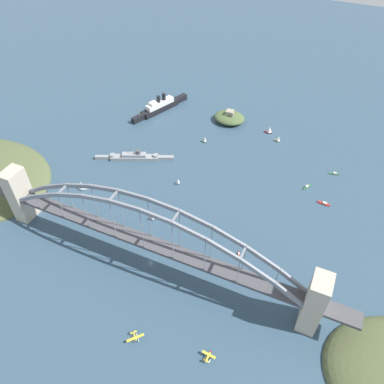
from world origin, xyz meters
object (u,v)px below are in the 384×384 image
(fort_island_mid_harbor, at_px, (229,117))
(small_boat_9, at_px, (239,255))
(small_boat_5, at_px, (307,187))
(small_boat_6, at_px, (153,216))
(small_boat_3, at_px, (324,203))
(small_boat_0, at_px, (278,139))
(small_boat_2, at_px, (178,181))
(small_boat_7, at_px, (269,130))
(small_boat_8, at_px, (205,139))
(ocean_liner, at_px, (160,106))
(naval_cruiser, at_px, (135,157))
(small_boat_4, at_px, (334,174))
(small_boat_1, at_px, (81,185))
(harbor_arch_bridge, at_px, (148,240))
(seaplane_taxiing_near_bridge, at_px, (135,337))
(seaplane_second_in_formation, at_px, (208,356))

(fort_island_mid_harbor, bearing_deg, small_boat_9, -67.43)
(small_boat_5, relative_size, small_boat_6, 1.36)
(small_boat_3, height_order, small_boat_5, small_boat_3)
(small_boat_3, distance_m, small_boat_5, 24.86)
(small_boat_0, height_order, small_boat_2, small_boat_0)
(small_boat_7, xyz_separation_m, small_boat_9, (25.08, -174.40, -3.58))
(small_boat_8, bearing_deg, ocean_liner, 153.38)
(small_boat_2, bearing_deg, small_boat_8, 92.34)
(small_boat_9, bearing_deg, small_boat_6, 176.00)
(small_boat_2, relative_size, small_boat_3, 0.57)
(small_boat_0, bearing_deg, small_boat_3, -50.24)
(small_boat_5, bearing_deg, fort_island_mid_harbor, 144.87)
(small_boat_7, bearing_deg, small_boat_8, -142.32)
(naval_cruiser, distance_m, small_boat_4, 201.02)
(small_boat_4, bearing_deg, small_boat_2, -150.51)
(naval_cruiser, xyz_separation_m, small_boat_1, (-22.81, -59.86, 1.99))
(naval_cruiser, height_order, small_boat_1, naval_cruiser)
(fort_island_mid_harbor, distance_m, small_boat_1, 187.43)
(harbor_arch_bridge, height_order, seaplane_taxiing_near_bridge, harbor_arch_bridge)
(small_boat_5, bearing_deg, small_boat_8, 167.47)
(harbor_arch_bridge, xyz_separation_m, seaplane_taxiing_near_bridge, (20.66, -58.88, -26.03))
(small_boat_2, height_order, small_boat_3, small_boat_2)
(fort_island_mid_harbor, xyz_separation_m, small_boat_7, (48.91, -3.59, -0.88))
(ocean_liner, distance_m, small_boat_9, 228.71)
(fort_island_mid_harbor, xyz_separation_m, seaplane_second_in_formation, (83.22, -263.90, -3.05))
(seaplane_taxiing_near_bridge, height_order, small_boat_9, seaplane_taxiing_near_bridge)
(naval_cruiser, xyz_separation_m, seaplane_second_in_formation, (147.38, -157.72, -0.88))
(naval_cruiser, bearing_deg, seaplane_taxiing_near_bridge, -59.50)
(small_boat_6, distance_m, small_boat_9, 81.73)
(seaplane_taxiing_near_bridge, distance_m, small_boat_1, 160.93)
(naval_cruiser, relative_size, small_boat_5, 7.43)
(fort_island_mid_harbor, distance_m, small_boat_6, 172.46)
(small_boat_1, height_order, small_boat_6, small_boat_1)
(fort_island_mid_harbor, relative_size, seaplane_taxiing_near_bridge, 3.54)
(fort_island_mid_harbor, bearing_deg, small_boat_2, -93.42)
(small_boat_3, relative_size, small_boat_8, 1.44)
(small_boat_2, bearing_deg, seaplane_second_in_formation, -57.55)
(fort_island_mid_harbor, bearing_deg, small_boat_5, -35.13)
(small_boat_6, bearing_deg, small_boat_9, -4.00)
(small_boat_8, bearing_deg, small_boat_3, -17.29)
(small_boat_2, xyz_separation_m, small_boat_9, (81.26, -56.41, -2.48))
(small_boat_1, distance_m, small_boat_3, 225.47)
(fort_island_mid_harbor, bearing_deg, small_boat_8, -101.72)
(naval_cruiser, height_order, small_boat_6, naval_cruiser)
(seaplane_second_in_formation, xyz_separation_m, small_boat_6, (-90.72, 91.60, 1.42))
(seaplane_second_in_formation, bearing_deg, small_boat_0, 94.83)
(seaplane_taxiing_near_bridge, distance_m, small_boat_3, 202.86)
(small_boat_3, xyz_separation_m, small_boat_9, (-51.84, -86.37, -0.11))
(seaplane_second_in_formation, relative_size, small_boat_0, 1.23)
(ocean_liner, height_order, small_boat_0, ocean_liner)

